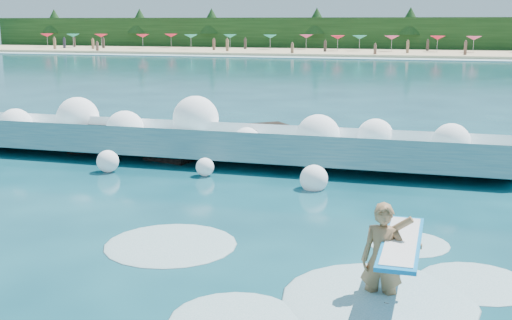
{
  "coord_description": "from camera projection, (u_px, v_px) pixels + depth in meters",
  "views": [
    {
      "loc": [
        5.59,
        -12.02,
        4.36
      ],
      "look_at": [
        1.5,
        2.0,
        1.2
      ],
      "focal_mm": 45.0,
      "sensor_mm": 36.0,
      "label": 1
    }
  ],
  "objects": [
    {
      "name": "wet_band",
      "position": [
        396.0,
        59.0,
        76.59
      ],
      "size": [
        140.0,
        5.0,
        0.08
      ],
      "primitive_type": "cube",
      "color": "silver",
      "rests_on": "ground"
    },
    {
      "name": "wave_spray",
      "position": [
        196.0,
        129.0,
        20.47
      ],
      "size": [
        15.35,
        4.27,
        2.1
      ],
      "color": "white",
      "rests_on": "ground"
    },
    {
      "name": "beach",
      "position": [
        402.0,
        53.0,
        86.88
      ],
      "size": [
        140.0,
        20.0,
        0.4
      ],
      "primitive_type": "cube",
      "color": "tan",
      "rests_on": "ground"
    },
    {
      "name": "beachgoers",
      "position": [
        321.0,
        46.0,
        88.35
      ],
      "size": [
        104.53,
        13.8,
        1.93
      ],
      "color": "#3F332D",
      "rests_on": "ground"
    },
    {
      "name": "breaking_wave",
      "position": [
        219.0,
        144.0,
        20.47
      ],
      "size": [
        17.65,
        2.77,
        1.52
      ],
      "color": "teal",
      "rests_on": "ground"
    },
    {
      "name": "ground",
      "position": [
        163.0,
        229.0,
        13.73
      ],
      "size": [
        200.0,
        200.0,
        0.0
      ],
      "primitive_type": "plane",
      "color": "#07333F",
      "rests_on": "ground"
    },
    {
      "name": "rock_cluster",
      "position": [
        172.0,
        143.0,
        21.52
      ],
      "size": [
        8.02,
        3.07,
        1.21
      ],
      "color": "black",
      "rests_on": "ground"
    },
    {
      "name": "surf_foam",
      "position": [
        325.0,
        282.0,
        10.94
      ],
      "size": [
        9.25,
        5.98,
        0.16
      ],
      "color": "silver",
      "rests_on": "ground"
    },
    {
      "name": "beach_umbrellas",
      "position": [
        403.0,
        37.0,
        87.68
      ],
      "size": [
        113.66,
        6.62,
        0.5
      ],
      "color": "red",
      "rests_on": "ground"
    },
    {
      "name": "treeline",
      "position": [
        407.0,
        34.0,
        95.78
      ],
      "size": [
        140.0,
        4.0,
        5.0
      ],
      "primitive_type": "cube",
      "color": "black",
      "rests_on": "ground"
    },
    {
      "name": "surfer_with_board",
      "position": [
        387.0,
        257.0,
        10.2
      ],
      "size": [
        0.94,
        3.0,
        1.89
      ],
      "color": "#916944",
      "rests_on": "ground"
    }
  ]
}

